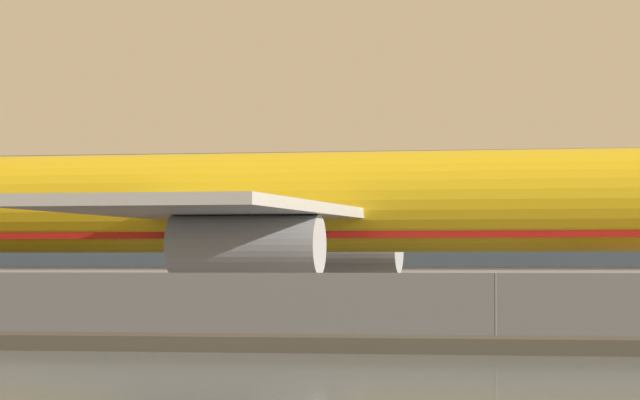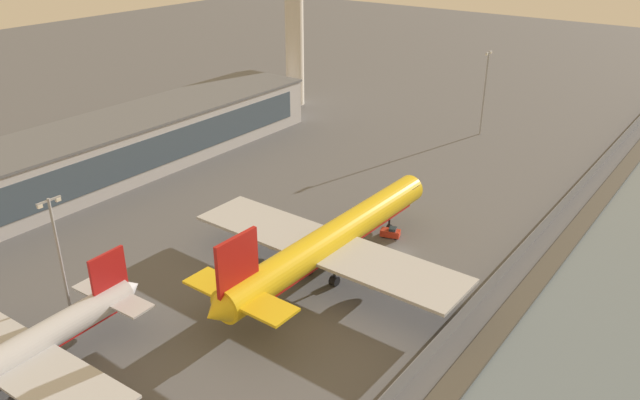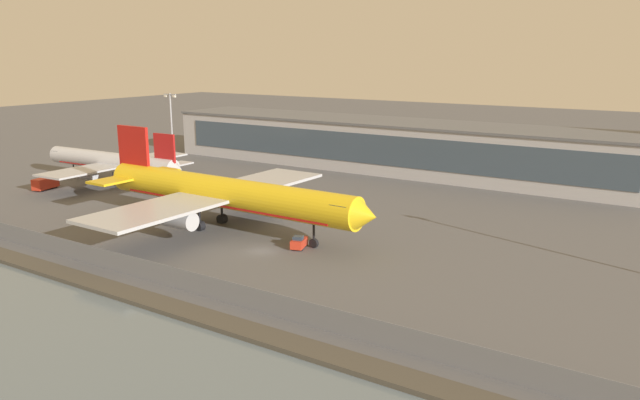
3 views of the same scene
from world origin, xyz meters
name	(u,v)px [view 3 (image 3 of 3)]	position (x,y,z in m)	size (l,w,h in m)	color
ground_plane	(262,251)	(0.00, 0.00, 0.00)	(500.00, 500.00, 0.00)	#565659
shoreline_seawall	(143,299)	(0.00, -20.50, 0.25)	(320.00, 3.00, 0.50)	#474238
perimeter_fence	(173,277)	(0.00, -16.00, 1.26)	(280.00, 0.10, 2.51)	slate
cargo_jet_yellow	(222,193)	(-11.64, 5.30, 5.50)	(50.96, 43.64, 14.40)	yellow
passenger_jet_silver	(113,162)	(-53.74, 19.39, 4.21)	(38.83, 33.34, 11.03)	silver
baggage_tug	(299,242)	(3.41, 3.84, 0.81)	(2.49, 3.53, 1.80)	red
ops_van	(45,183)	(-59.33, 7.38, 1.28)	(3.25, 5.55, 2.48)	red
terminal_building	(392,145)	(-12.65, 63.31, 5.55)	(113.05, 18.66, 11.07)	#B2B2B7
apron_light_mast_apron_east	(172,133)	(-42.29, 25.00, 10.34)	(3.20, 0.40, 18.18)	#93969B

